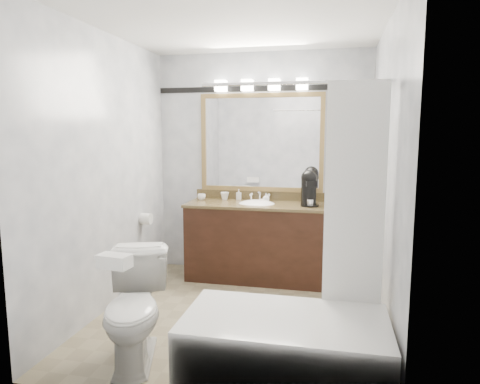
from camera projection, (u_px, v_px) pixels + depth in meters
name	position (u px, v px, depth m)	size (l,w,h in m)	color
room	(236.00, 176.00, 3.61)	(2.42, 2.62, 2.52)	gray
vanity	(257.00, 240.00, 4.71)	(1.53, 0.58, 0.97)	black
mirror	(261.00, 143.00, 4.82)	(1.40, 0.04, 1.10)	olive
vanity_light_bar	(261.00, 85.00, 4.68)	(1.02, 0.14, 0.12)	silver
accent_stripe	(262.00, 88.00, 4.75)	(2.40, 0.01, 0.06)	black
bathtub	(289.00, 341.00, 2.76)	(1.30, 0.75, 1.96)	white
tp_roll	(146.00, 219.00, 4.57)	(0.12, 0.12, 0.11)	white
toilet	(135.00, 309.00, 3.02)	(0.43, 0.75, 0.77)	white
tissue_box	(114.00, 261.00, 2.70)	(0.21, 0.11, 0.08)	white
coffee_maker	(309.00, 187.00, 4.51)	(0.20, 0.24, 0.38)	black
cup_left	(202.00, 197.00, 4.88)	(0.09, 0.09, 0.07)	white
cup_right	(225.00, 196.00, 4.89)	(0.09, 0.09, 0.09)	white
soap_bottle_a	(239.00, 194.00, 4.91)	(0.05, 0.06, 0.12)	white
soap_bottle_b	(266.00, 198.00, 4.75)	(0.07, 0.07, 0.10)	white
soap_bar	(263.00, 201.00, 4.75)	(0.09, 0.06, 0.03)	beige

